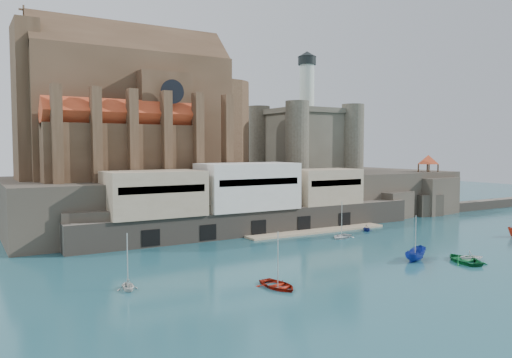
{
  "coord_description": "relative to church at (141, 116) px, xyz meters",
  "views": [
    {
      "loc": [
        -55.83,
        -56.08,
        15.84
      ],
      "look_at": [
        -3.08,
        32.0,
        9.39
      ],
      "focal_mm": 35.0,
      "sensor_mm": 36.0,
      "label": 1
    }
  ],
  "objects": [
    {
      "name": "ground",
      "position": [
        24.13,
        -41.85,
        -22.13
      ],
      "size": [
        300.0,
        300.0,
        0.0
      ],
      "primitive_type": "plane",
      "color": "#194854",
      "rests_on": "ground"
    },
    {
      "name": "promontory",
      "position": [
        23.94,
        -2.48,
        -17.2
      ],
      "size": [
        100.0,
        36.0,
        10.0
      ],
      "color": "#2C2621",
      "rests_on": "ground"
    },
    {
      "name": "quay",
      "position": [
        13.94,
        -18.78,
        -16.06
      ],
      "size": [
        70.0,
        12.0,
        13.05
      ],
      "color": "#5F574C",
      "rests_on": "ground"
    },
    {
      "name": "church",
      "position": [
        0.0,
        0.0,
        0.0
      ],
      "size": [
        47.0,
        25.93,
        30.51
      ],
      "color": "#453120",
      "rests_on": "promontory"
    },
    {
      "name": "castle_keep",
      "position": [
        40.21,
        -0.78,
        -3.81
      ],
      "size": [
        21.2,
        21.2,
        29.3
      ],
      "color": "#444136",
      "rests_on": "promontory"
    },
    {
      "name": "rock_outcrop",
      "position": [
        66.13,
        -16.01,
        -18.11
      ],
      "size": [
        14.5,
        10.5,
        8.7
      ],
      "color": "#2C2621",
      "rests_on": "ground"
    },
    {
      "name": "pavilion",
      "position": [
        66.13,
        -15.85,
        -9.4
      ],
      "size": [
        6.4,
        6.4,
        5.4
      ],
      "color": "#453120",
      "rests_on": "rock_outcrop"
    },
    {
      "name": "breakwater",
      "position": [
        90.13,
        -17.85,
        -22.13
      ],
      "size": [
        40.0,
        3.0,
        2.4
      ],
      "primitive_type": "cube",
      "color": "#5F574C",
      "rests_on": "ground"
    },
    {
      "name": "boat_0",
      "position": [
        -0.98,
        -51.47,
        -22.13
      ],
      "size": [
        4.01,
        1.38,
        5.53
      ],
      "primitive_type": "imported",
      "rotation": [
        0.0,
        0.0,
        0.06
      ],
      "color": "maroon",
      "rests_on": "ground"
    },
    {
      "name": "boat_1",
      "position": [
        29.98,
        -53.98,
        -22.13
      ],
      "size": [
        2.94,
        3.35,
        3.31
      ],
      "primitive_type": "imported",
      "rotation": [
        0.0,
        0.0,
        1.05
      ],
      "color": "silver",
      "rests_on": "ground"
    },
    {
      "name": "boat_2",
      "position": [
        23.14,
        -50.01,
        -22.13
      ],
      "size": [
        2.74,
        2.71,
        5.46
      ],
      "primitive_type": "imported",
      "rotation": [
        0.0,
        0.0,
        1.96
      ],
      "color": "navy",
      "rests_on": "ground"
    },
    {
      "name": "boat_3",
      "position": [
        28.23,
        -54.1,
        -22.13
      ],
      "size": [
        4.82,
        2.94,
        6.51
      ],
      "primitive_type": "imported",
      "rotation": [
        0.0,
        0.0,
        2.77
      ],
      "color": "#0E652E",
      "rests_on": "ground"
    },
    {
      "name": "boat_4",
      "position": [
        -15.87,
        -43.68,
        -22.13
      ],
      "size": [
        2.86,
        1.87,
        3.17
      ],
      "primitive_type": "imported",
      "rotation": [
        0.0,
        0.0,
        3.07
      ],
      "color": "silver",
      "rests_on": "ground"
    },
    {
      "name": "boat_6",
      "position": [
        25.86,
        -31.15,
        -22.13
      ],
      "size": [
        2.5,
        3.84,
        5.21
      ],
      "primitive_type": "imported",
      "rotation": [
        0.0,
        0.0,
        5.13
      ],
      "color": "silver",
      "rests_on": "ground"
    },
    {
      "name": "boat_7",
      "position": [
        34.88,
        -27.85,
        -22.13
      ],
      "size": [
        2.87,
        2.41,
        2.86
      ],
      "primitive_type": "imported",
      "rotation": [
        0.0,
        0.0,
        5.85
      ],
      "color": "navy",
      "rests_on": "ground"
    }
  ]
}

